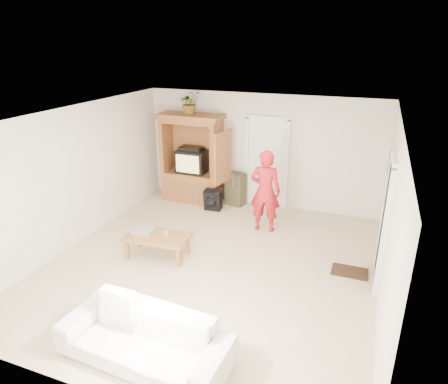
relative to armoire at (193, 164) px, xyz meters
The scene contains 19 objects.
floor 3.22m from the armoire, 59.36° to the right, with size 6.00×6.00×0.00m, color tan.
ceiling 3.53m from the armoire, 59.36° to the right, with size 6.00×6.00×0.00m, color white.
wall_back 1.66m from the armoire, 12.11° to the left, with size 5.50×5.50×0.00m, color silver.
wall_front 5.89m from the armoire, 74.44° to the right, with size 5.50×5.50×0.00m, color silver.
wall_left 2.94m from the armoire, 113.79° to the right, with size 6.00×6.00×0.00m, color silver.
wall_right 5.09m from the armoire, 31.60° to the right, with size 6.00×6.00×0.00m, color silver.
armoire is the anchor object (origin of this frame).
door_back 1.76m from the armoire, 10.13° to the left, with size 0.85×0.05×2.04m, color white.
doorway_right 4.77m from the armoire, 25.61° to the right, with size 0.05×0.90×2.04m, color black.
framed_picture 4.43m from the armoire, 10.03° to the right, with size 0.03×0.60×0.48m, color black.
doormat 4.48m from the armoire, 28.01° to the right, with size 0.60×0.40×0.02m, color #382316.
plant 1.45m from the armoire, 126.74° to the right, with size 0.47×0.41×0.52m, color #4C7238.
man 2.30m from the armoire, 25.92° to the right, with size 0.62×0.41×1.71m, color red.
sofa 5.32m from the armoire, 71.54° to the right, with size 2.14×0.83×0.62m, color silver.
coffee_table 2.85m from the armoire, 78.41° to the right, with size 1.18×0.71×0.42m.
towel 2.79m from the armoire, 84.29° to the right, with size 0.38×0.28×0.08m, color #CB4743.
candle 2.82m from the armoire, 75.09° to the right, with size 0.08×0.08×0.10m, color tan.
backpack_black 1.06m from the armoire, 32.79° to the right, with size 0.39×0.23×0.48m, color black, non-canonical shape.
backpack_olive 1.20m from the armoire, ahead, with size 0.41×0.30×0.78m, color #47442B, non-canonical shape.
Camera 1 is at (2.39, -5.63, 3.73)m, focal length 32.00 mm.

